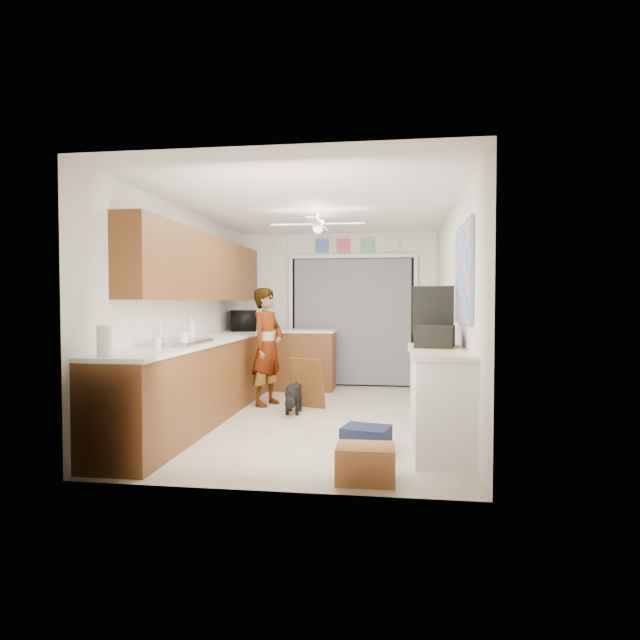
{
  "coord_description": "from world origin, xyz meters",
  "views": [
    {
      "loc": [
        0.92,
        -6.26,
        1.38
      ],
      "look_at": [
        0.0,
        0.4,
        1.15
      ],
      "focal_mm": 30.0,
      "sensor_mm": 36.0,
      "label": 1
    }
  ],
  "objects": [
    {
      "name": "left_base_cabinets",
      "position": [
        -1.3,
        0.0,
        0.45
      ],
      "size": [
        0.6,
        4.8,
        0.9
      ],
      "primitive_type": "cube",
      "color": "brown",
      "rests_on": "floor"
    },
    {
      "name": "wall_right",
      "position": [
        1.6,
        0.0,
        1.25
      ],
      "size": [
        0.0,
        5.0,
        5.0
      ],
      "primitive_type": "plane",
      "rotation": [
        1.57,
        0.0,
        -1.57
      ],
      "color": "white",
      "rests_on": "ground"
    },
    {
      "name": "upper_cabinets",
      "position": [
        -1.44,
        0.2,
        1.8
      ],
      "size": [
        0.32,
        4.0,
        0.8
      ],
      "primitive_type": "cube",
      "color": "brown",
      "rests_on": "wall_left"
    },
    {
      "name": "wall_back",
      "position": [
        0.0,
        2.5,
        1.25
      ],
      "size": [
        3.2,
        0.0,
        3.2
      ],
      "primitive_type": "plane",
      "rotation": [
        1.57,
        0.0,
        0.0
      ],
      "color": "white",
      "rests_on": "ground"
    },
    {
      "name": "soap_bottle",
      "position": [
        -1.42,
        -0.32,
        1.08
      ],
      "size": [
        0.13,
        0.13,
        0.28
      ],
      "primitive_type": "imported",
      "rotation": [
        0.0,
        0.0,
        -0.31
      ],
      "color": "silver",
      "rests_on": "left_countertop"
    },
    {
      "name": "header_frame_1",
      "position": [
        -0.25,
        2.47,
        2.3
      ],
      "size": [
        0.22,
        0.02,
        0.22
      ],
      "primitive_type": "cube",
      "color": "#496FC3",
      "rests_on": "wall_back"
    },
    {
      "name": "door_trim_left",
      "position": [
        -0.77,
        2.44,
        1.05
      ],
      "size": [
        0.06,
        0.04,
        2.1
      ],
      "primitive_type": "cube",
      "color": "white",
      "rests_on": "wall_back"
    },
    {
      "name": "suitcase",
      "position": [
        1.32,
        -0.95,
        1.04
      ],
      "size": [
        0.43,
        0.53,
        0.2
      ],
      "primitive_type": "cube",
      "rotation": [
        0.0,
        0.0,
        -0.17
      ],
      "color": "black",
      "rests_on": "right_counter_top"
    },
    {
      "name": "ceiling",
      "position": [
        0.0,
        0.0,
        2.5
      ],
      "size": [
        5.0,
        5.0,
        0.0
      ],
      "primitive_type": "plane",
      "rotation": [
        3.14,
        0.0,
        0.0
      ],
      "color": "white",
      "rests_on": "ground"
    },
    {
      "name": "header_frame_4",
      "position": [
        0.9,
        2.47,
        2.3
      ],
      "size": [
        0.22,
        0.02,
        0.22
      ],
      "primitive_type": "cube",
      "color": "silver",
      "rests_on": "wall_back"
    },
    {
      "name": "paper_towel_roll",
      "position": [
        -1.39,
        -2.25,
        1.07
      ],
      "size": [
        0.14,
        0.14,
        0.25
      ],
      "primitive_type": "cylinder",
      "rotation": [
        0.0,
        0.0,
        0.24
      ],
      "color": "white",
      "rests_on": "left_countertop"
    },
    {
      "name": "jar_b",
      "position": [
        -1.29,
        -1.49,
        0.99
      ],
      "size": [
        0.08,
        0.08,
        0.1
      ],
      "primitive_type": "cylinder",
      "rotation": [
        0.0,
        0.0,
        0.25
      ],
      "color": "silver",
      "rests_on": "left_countertop"
    },
    {
      "name": "cardboard_box",
      "position": [
        0.71,
        -2.2,
        0.14
      ],
      "size": [
        0.45,
        0.34,
        0.28
      ],
      "primitive_type": "cube",
      "rotation": [
        0.0,
        0.0,
        0.01
      ],
      "color": "#98572F",
      "rests_on": "floor"
    },
    {
      "name": "peninsula_base",
      "position": [
        -0.5,
        2.0,
        0.45
      ],
      "size": [
        1.0,
        0.6,
        0.9
      ],
      "primitive_type": "cube",
      "color": "brown",
      "rests_on": "floor"
    },
    {
      "name": "back_opening_recess",
      "position": [
        0.25,
        2.47,
        1.05
      ],
      "size": [
        2.0,
        0.06,
        2.1
      ],
      "primitive_type": "cube",
      "color": "black",
      "rests_on": "wall_back"
    },
    {
      "name": "ceiling_fan",
      "position": [
        0.0,
        0.2,
        2.32
      ],
      "size": [
        1.14,
        1.14,
        0.24
      ],
      "primitive_type": "cube",
      "color": "white",
      "rests_on": "ceiling"
    },
    {
      "name": "header_frame_2",
      "position": [
        0.1,
        2.47,
        2.3
      ],
      "size": [
        0.22,
        0.02,
        0.22
      ],
      "primitive_type": "cube",
      "color": "#D44F71",
      "rests_on": "wall_back"
    },
    {
      "name": "suitcase_rim",
      "position": [
        1.32,
        -0.95,
        0.93
      ],
      "size": [
        0.53,
        0.64,
        0.02
      ],
      "primitive_type": "cube",
      "rotation": [
        0.0,
        0.0,
        -0.17
      ],
      "color": "yellow",
      "rests_on": "suitcase"
    },
    {
      "name": "jar_a",
      "position": [
        -1.16,
        -1.18,
        1.01
      ],
      "size": [
        0.12,
        0.12,
        0.14
      ],
      "primitive_type": "cylinder",
      "rotation": [
        0.0,
        0.0,
        -0.34
      ],
      "color": "silver",
      "rests_on": "left_countertop"
    },
    {
      "name": "door_trim_right",
      "position": [
        1.27,
        2.44,
        1.05
      ],
      "size": [
        0.06,
        0.04,
        2.1
      ],
      "primitive_type": "cube",
      "color": "white",
      "rests_on": "wall_back"
    },
    {
      "name": "left_countertop",
      "position": [
        -1.29,
        0.0,
        0.92
      ],
      "size": [
        0.62,
        4.8,
        0.04
      ],
      "primitive_type": "cube",
      "color": "white",
      "rests_on": "left_base_cabinets"
    },
    {
      "name": "man",
      "position": [
        -0.74,
        0.66,
        0.78
      ],
      "size": [
        0.55,
        0.66,
        1.57
      ],
      "primitive_type": "imported",
      "rotation": [
        0.0,
        0.0,
        1.22
      ],
      "color": "white",
      "rests_on": "floor"
    },
    {
      "name": "curtain_panel",
      "position": [
        0.25,
        2.43,
        1.05
      ],
      "size": [
        1.9,
        0.03,
        2.05
      ],
      "primitive_type": "cube",
      "color": "gray",
      "rests_on": "wall_back"
    },
    {
      "name": "abstract_painting",
      "position": [
        1.58,
        -1.0,
        1.65
      ],
      "size": [
        0.03,
        1.15,
        0.95
      ],
      "primitive_type": "cube",
      "color": "#F65A91",
      "rests_on": "wall_right"
    },
    {
      "name": "cabinet_door_panel",
      "position": [
        -0.17,
        0.52,
        0.33
      ],
      "size": [
        0.47,
        0.31,
        0.65
      ],
      "primitive_type": "cube",
      "rotation": [
        0.21,
        0.0,
        -0.35
      ],
      "color": "brown",
      "rests_on": "floor"
    },
    {
      "name": "header_frame_3",
      "position": [
        0.5,
        2.47,
        2.3
      ],
      "size": [
        0.22,
        0.02,
        0.22
      ],
      "primitive_type": "cube",
      "color": "#6CBE74",
      "rests_on": "wall_back"
    },
    {
      "name": "peninsula_top",
      "position": [
        -0.5,
        2.0,
        0.92
      ],
      "size": [
        1.04,
        0.64,
        0.04
      ],
      "primitive_type": "cube",
      "color": "white",
      "rests_on": "peninsula_base"
    },
    {
      "name": "microwave",
      "position": [
        -1.32,
        1.54,
        1.09
      ],
      "size": [
        0.53,
        0.65,
        0.31
      ],
      "primitive_type": "imported",
      "rotation": [
        0.0,
        0.0,
        1.89
      ],
      "color": "black",
      "rests_on": "left_countertop"
    },
    {
      "name": "route66_sign",
      "position": [
        -0.95,
        2.47,
        2.3
      ],
      "size": [
        0.22,
        0.02,
        0.26
      ],
      "primitive_type": "cube",
      "color": "silver",
      "rests_on": "wall_back"
    },
    {
      "name": "right_counter_base",
      "position": [
        1.35,
        -1.2,
        0.45
      ],
      "size": [
        0.5,
        1.4,
        0.9
      ],
      "primitive_type": "cube",
      "color": "white",
      "rests_on": "floor"
    },
    {
      "name": "wall_left",
      "position": [
        -1.6,
        0.0,
        1.25
      ],
      "size": [
        0.0,
        5.0,
        5.0
      ],
      "primitive_type": "plane",
      "rotation": [
        1.57,
        0.0,
        1.57
      ],
      "color": "white",
      "rests_on": "ground"
    },
    {
      "name": "door_trim_head",
      "position": [
        0.25,
        2.44,
        2.12
      ],
      "size": [
        2.1,
        0.04,
        0.06
      ],
      "primitive_type": "cube",
      "color": "white",
      "rests_on": "wall_back"
    },
    {
      "name": "right_counter_top",
      "position": [
        1.34,
        -1.2,
        0.92
      ],
      "size": [
        0.54,
        1.44,
        0.04
      ],
      "primitive_type": "cube",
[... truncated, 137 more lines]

